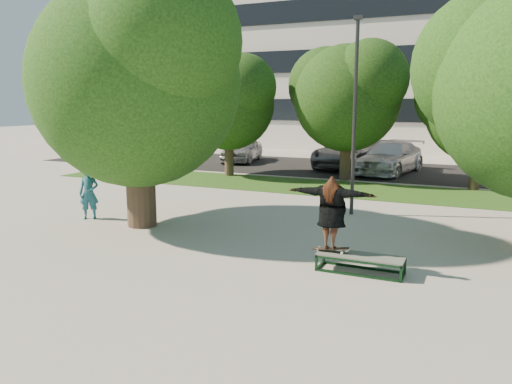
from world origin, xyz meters
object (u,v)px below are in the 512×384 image
at_px(grind_box, 360,264).
at_px(bystander, 89,193).
at_px(car_dark, 374,155).
at_px(car_grey, 348,152).
at_px(car_silver_a, 242,149).
at_px(lamppost, 355,115).
at_px(car_silver_b, 390,158).
at_px(tree_left, 135,70).

bearing_deg(grind_box, bystander, 170.25).
relative_size(car_dark, car_grey, 0.80).
bearing_deg(bystander, car_grey, 46.72).
bearing_deg(car_silver_a, bystander, -92.15).
height_order(lamppost, car_grey, lamppost).
xyz_separation_m(lamppost, car_grey, (-3.00, 11.50, -2.33)).
bearing_deg(car_silver_b, car_grey, 161.98).
distance_m(bystander, car_silver_a, 15.63).
relative_size(grind_box, car_silver_a, 0.41).
xyz_separation_m(lamppost, car_silver_b, (-0.50, 10.14, -2.36)).
relative_size(tree_left, car_dark, 1.50).
bearing_deg(car_silver_b, lamppost, -76.70).
relative_size(bystander, car_dark, 0.34).
bearing_deg(car_silver_b, grind_box, -72.22).
height_order(tree_left, car_silver_b, tree_left).
distance_m(tree_left, car_silver_b, 15.28).
height_order(car_dark, car_silver_b, car_silver_b).
xyz_separation_m(grind_box, bystander, (-8.69, 1.49, 0.61)).
relative_size(car_dark, car_silver_b, 0.87).
bearing_deg(lamppost, tree_left, -143.58).
xyz_separation_m(tree_left, grind_box, (6.79, -1.55, -4.23)).
bearing_deg(car_grey, grind_box, -72.51).
bearing_deg(car_silver_a, car_silver_b, -19.10).
relative_size(tree_left, car_grey, 1.20).
xyz_separation_m(tree_left, lamppost, (5.29, 3.91, -1.27)).
bearing_deg(tree_left, car_dark, 75.79).
distance_m(car_silver_a, car_silver_b, 9.05).
bearing_deg(car_silver_a, car_dark, -13.55).
bearing_deg(lamppost, car_silver_a, 129.41).
relative_size(lamppost, grind_box, 3.39).
xyz_separation_m(lamppost, car_silver_a, (-9.45, 11.50, -2.40)).
bearing_deg(bystander, grind_box, -37.89).
height_order(tree_left, car_silver_a, tree_left).
distance_m(lamppost, car_grey, 12.11).
relative_size(car_silver_a, car_silver_b, 0.81).
height_order(lamppost, car_silver_a, lamppost).
bearing_deg(car_grey, lamppost, -72.75).
xyz_separation_m(lamppost, grind_box, (1.50, -5.46, -2.96)).
xyz_separation_m(car_silver_a, car_grey, (6.45, 0.00, 0.07)).
distance_m(tree_left, grind_box, 8.15).
relative_size(bystander, car_silver_b, 0.29).
height_order(tree_left, bystander, tree_left).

